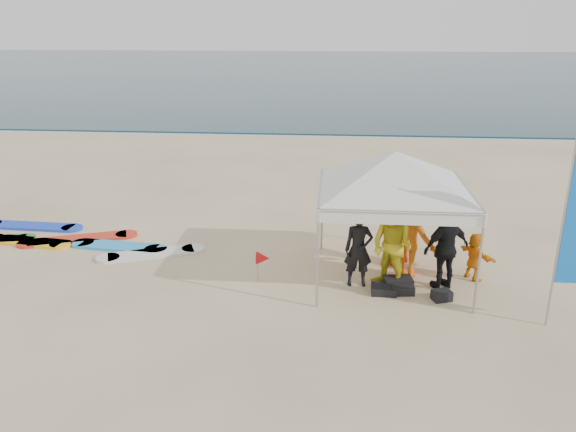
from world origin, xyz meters
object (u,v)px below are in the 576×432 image
Objects in this scene: person_black_b at (446,248)px; canopy_tent at (396,152)px; person_black_a at (358,249)px; person_yellow at (392,246)px; person_seated at (474,256)px; surfboard_spread at (64,240)px; person_orange_a at (411,235)px; marker_pennant at (263,258)px; person_orange_b at (397,231)px.

canopy_tent is (-1.07, 0.41, 1.85)m from person_black_b.
person_yellow is (0.66, -0.10, 0.13)m from person_black_a.
person_seated is at bearing 2.04° from canopy_tent.
person_black_a is 1.74m from person_black_b.
person_black_a is 0.86× the size of person_yellow.
surfboard_spread is at bearing 170.09° from canopy_tent.
surfboard_spread is (-7.15, 1.79, -0.76)m from person_black_a.
person_orange_a is 1.07× the size of person_black_b.
person_seated is 1.61× the size of marker_pennant.
canopy_tent is at bearing -9.91° from surfboard_spread.
canopy_tent is (-1.77, -0.06, 2.20)m from person_seated.
surfboard_spread is (-8.89, 1.78, -0.83)m from person_black_b.
person_yellow is 1.80× the size of person_seated.
person_black_a is at bearing -147.46° from canopy_tent.
person_black_a reaches higher than person_seated.
person_orange_a is at bearing -8.41° from surfboard_spread.
person_orange_a reaches higher than marker_pennant.
marker_pennant is (-2.84, -1.11, -0.29)m from person_orange_b.
person_orange_a reaches higher than surfboard_spread.
person_orange_b is 2.46× the size of marker_pennant.
person_black_b is at bearing -4.70° from person_black_a.
person_orange_a is 8.39m from surfboard_spread.
person_black_a is 1.01× the size of person_orange_b.
person_orange_a is 2.89× the size of marker_pennant.
person_orange_a reaches higher than person_black_b.
person_seated is at bearing -170.62° from person_black_b.
person_orange_a is (0.45, 0.68, -0.00)m from person_yellow.
person_orange_a is 0.45× the size of canopy_tent.
person_orange_a is 0.64m from person_orange_b.
person_seated is (0.70, 0.48, -0.35)m from person_black_b.
person_orange_b is at bearing -4.49° from surfboard_spread.
person_black_b is 9.10m from surfboard_spread.
person_orange_a is (1.10, 0.57, 0.13)m from person_black_a.
person_seated reaches higher than surfboard_spread.
person_orange_b is 0.25× the size of surfboard_spread.
person_black_b is at bearing -11.32° from surfboard_spread.
marker_pennant is at bearing -143.55° from person_yellow.
person_black_a is at bearing 50.50° from person_orange_b.
marker_pennant is at bearing 173.51° from person_black_a.
person_black_a is 0.86× the size of person_orange_a.
person_black_a is 0.68m from person_yellow.
person_orange_a is 0.85m from person_black_b.
person_yellow is at bearing 77.56° from person_orange_b.
marker_pennant is at bearing 44.93° from person_orange_a.
person_orange_a is at bearing 9.73° from marker_pennant.
person_orange_b is at bearing 34.29° from person_seated.
person_yellow is at bearing -13.65° from surfboard_spread.
person_yellow is 1.07× the size of person_black_b.
person_orange_a is at bearing 22.32° from person_black_a.
person_black_a reaches higher than person_orange_b.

